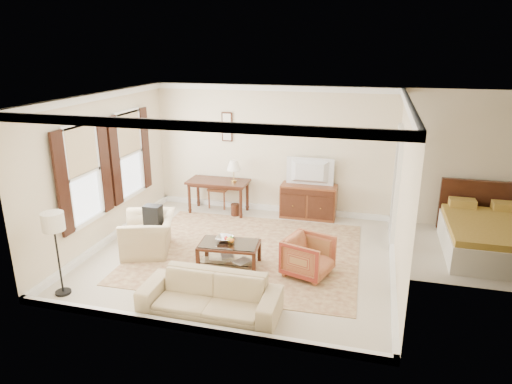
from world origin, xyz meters
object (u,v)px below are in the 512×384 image
at_px(coffee_table, 229,248).
at_px(club_armchair, 148,228).
at_px(writing_desk, 218,185).
at_px(tv, 310,164).
at_px(sofa, 210,290).
at_px(striped_armchair, 308,255).
at_px(sideboard, 308,201).

relative_size(coffee_table, club_armchair, 1.02).
distance_m(writing_desk, tv, 2.16).
bearing_deg(writing_desk, coffee_table, -66.87).
relative_size(tv, coffee_table, 0.91).
bearing_deg(sofa, writing_desk, 107.61).
height_order(writing_desk, striped_armchair, writing_desk).
height_order(tv, sofa, tv).
xyz_separation_m(sideboard, striped_armchair, (0.41, -2.69, -0.01)).
height_order(coffee_table, club_armchair, club_armchair).
bearing_deg(striped_armchair, writing_desk, 62.18).
bearing_deg(sideboard, tv, -90.00).
bearing_deg(writing_desk, club_armchair, -103.44).
relative_size(writing_desk, club_armchair, 1.30).
bearing_deg(coffee_table, club_armchair, 173.25).
height_order(writing_desk, sofa, sofa).
bearing_deg(tv, writing_desk, 4.44).
distance_m(tv, striped_armchair, 2.84).
distance_m(sideboard, sofa, 4.31).
relative_size(sideboard, coffee_table, 1.13).
xyz_separation_m(sideboard, coffee_table, (-0.98, -2.72, -0.04)).
distance_m(coffee_table, striped_armchair, 1.39).
distance_m(striped_armchair, sofa, 1.95).
bearing_deg(sideboard, club_armchair, -136.11).
xyz_separation_m(writing_desk, sideboard, (2.07, 0.18, -0.27)).
relative_size(tv, sofa, 0.50).
height_order(coffee_table, sofa, sofa).
bearing_deg(striped_armchair, sofa, 160.09).
bearing_deg(tv, sofa, 79.56).
height_order(writing_desk, sideboard, same).
xyz_separation_m(writing_desk, tv, (2.07, 0.16, 0.61)).
xyz_separation_m(sideboard, sofa, (-0.78, -4.23, 0.01)).
bearing_deg(tv, striped_armchair, 98.70).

